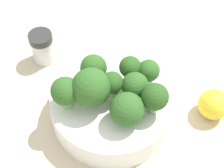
{
  "coord_description": "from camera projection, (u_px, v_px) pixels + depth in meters",
  "views": [
    {
      "loc": [
        0.26,
        -0.2,
        0.51
      ],
      "look_at": [
        0.0,
        0.0,
        0.08
      ],
      "focal_mm": 60.0,
      "sensor_mm": 36.0,
      "label": 1
    }
  ],
  "objects": [
    {
      "name": "lemon_wedge",
      "position": [
        213.0,
        104.0,
        0.59
      ],
      "size": [
        0.05,
        0.05,
        0.05
      ],
      "primitive_type": "sphere",
      "color": "yellow",
      "rests_on": "ground_plane"
    },
    {
      "name": "broccoli_floret_1",
      "position": [
        130.0,
        68.0,
        0.56
      ],
      "size": [
        0.03,
        0.03,
        0.05
      ],
      "color": "#7A9E5B",
      "rests_on": "bowl"
    },
    {
      "name": "pepper_shaker",
      "position": [
        42.0,
        47.0,
        0.65
      ],
      "size": [
        0.04,
        0.04,
        0.06
      ],
      "color": "silver",
      "rests_on": "ground_plane"
    },
    {
      "name": "broccoli_floret_5",
      "position": [
        91.0,
        88.0,
        0.53
      ],
      "size": [
        0.06,
        0.06,
        0.07
      ],
      "color": "#8EB770",
      "rests_on": "bowl"
    },
    {
      "name": "broccoli_floret_2",
      "position": [
        65.0,
        92.0,
        0.53
      ],
      "size": [
        0.04,
        0.04,
        0.06
      ],
      "color": "#8EB770",
      "rests_on": "bowl"
    },
    {
      "name": "ground_plane",
      "position": [
        112.0,
        115.0,
        0.6
      ],
      "size": [
        3.0,
        3.0,
        0.0
      ],
      "primitive_type": "plane",
      "color": "beige"
    },
    {
      "name": "broccoli_floret_8",
      "position": [
        127.0,
        110.0,
        0.52
      ],
      "size": [
        0.05,
        0.05,
        0.05
      ],
      "color": "#84AD66",
      "rests_on": "bowl"
    },
    {
      "name": "broccoli_floret_3",
      "position": [
        148.0,
        72.0,
        0.56
      ],
      "size": [
        0.03,
        0.03,
        0.05
      ],
      "color": "#8EB770",
      "rests_on": "bowl"
    },
    {
      "name": "broccoli_floret_4",
      "position": [
        155.0,
        97.0,
        0.52
      ],
      "size": [
        0.04,
        0.04,
        0.06
      ],
      "color": "#84AD66",
      "rests_on": "bowl"
    },
    {
      "name": "broccoli_floret_7",
      "position": [
        92.0,
        69.0,
        0.56
      ],
      "size": [
        0.04,
        0.04,
        0.05
      ],
      "color": "#84AD66",
      "rests_on": "bowl"
    },
    {
      "name": "broccoli_floret_6",
      "position": [
        135.0,
        86.0,
        0.54
      ],
      "size": [
        0.04,
        0.04,
        0.05
      ],
      "color": "#7A9E5B",
      "rests_on": "bowl"
    },
    {
      "name": "bowl",
      "position": [
        112.0,
        107.0,
        0.58
      ],
      "size": [
        0.19,
        0.19,
        0.05
      ],
      "primitive_type": "cylinder",
      "color": "white",
      "rests_on": "ground_plane"
    },
    {
      "name": "broccoli_floret_0",
      "position": [
        113.0,
        87.0,
        0.53
      ],
      "size": [
        0.03,
        0.03,
        0.05
      ],
      "color": "#8EB770",
      "rests_on": "bowl"
    },
    {
      "name": "almond_crumb_1",
      "position": [
        49.0,
        100.0,
        0.62
      ],
      "size": [
        0.01,
        0.01,
        0.01
      ],
      "primitive_type": "cube",
      "rotation": [
        0.0,
        0.0,
        3.79
      ],
      "color": "olive",
      "rests_on": "ground_plane"
    }
  ]
}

